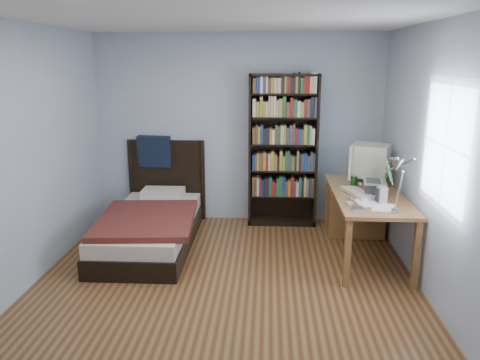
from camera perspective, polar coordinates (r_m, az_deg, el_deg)
The scene contains 14 objects.
room at distance 4.21m, azimuth -1.69°, elevation 2.11°, with size 4.20×4.24×2.50m.
desk at distance 5.87m, azimuth 14.17°, elevation -3.14°, with size 0.75×1.69×0.73m.
crt_monitor at distance 5.69m, azimuth 15.50°, elevation 2.24°, with size 0.54×0.50×0.47m.
laptop at distance 5.25m, azimuth 16.29°, elevation -0.65°, with size 0.34×0.34×0.37m.
desk_lamp at distance 4.20m, azimuth 18.53°, elevation 1.13°, with size 0.24×0.53×0.63m.
keyboard at distance 5.23m, azimuth 14.27°, elevation -1.56°, with size 0.20×0.51×0.04m, color beige.
speaker at distance 4.98m, azimuth 16.90°, elevation -1.75°, with size 0.08×0.08×0.17m, color #979799.
soda_can at distance 5.55m, azimuth 13.69°, elevation -0.13°, with size 0.07×0.07×0.13m, color #063217.
mouse at distance 5.62m, azimuth 14.40°, elevation -0.46°, with size 0.07×0.12×0.04m, color silver.
phone_silver at distance 5.04m, azimuth 13.43°, elevation -2.21°, with size 0.05×0.09×0.02m, color #B8B8BC.
phone_grey at distance 4.86m, azimuth 13.15°, elevation -2.82°, with size 0.05×0.09×0.02m, color #979799.
external_drive at distance 4.71m, azimuth 14.17°, elevation -3.43°, with size 0.11×0.11×0.02m, color #979799.
bookshelf at distance 6.14m, azimuth 5.25°, elevation 3.56°, with size 0.89×0.30×1.98m.
bed at distance 5.73m, azimuth -10.71°, elevation -5.10°, with size 1.15×2.07×1.16m.
Camera 1 is at (0.40, -4.09, 2.15)m, focal length 35.00 mm.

